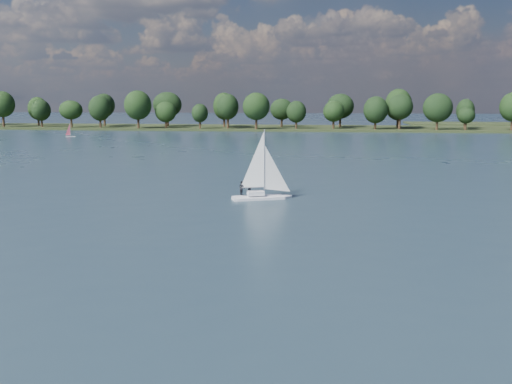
# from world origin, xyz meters

# --- Properties ---
(ground) EXTENTS (700.00, 700.00, 0.00)m
(ground) POSITION_xyz_m (0.00, 100.00, 0.00)
(ground) COLOR #233342
(ground) RESTS_ON ground
(far_shore) EXTENTS (660.00, 40.00, 1.50)m
(far_shore) POSITION_xyz_m (0.00, 212.00, 0.00)
(far_shore) COLOR black
(far_shore) RESTS_ON ground
(sailboat) EXTENTS (7.15, 4.31, 9.11)m
(sailboat) POSITION_xyz_m (2.93, 49.02, 2.54)
(sailboat) COLOR white
(sailboat) RESTS_ON ground
(dinghy_pink) EXTENTS (3.07, 2.57, 4.66)m
(dinghy_pink) POSITION_xyz_m (-70.83, 155.77, 1.10)
(dinghy_pink) COLOR silver
(dinghy_pink) RESTS_ON ground
(treeline) EXTENTS (562.53, 74.30, 17.52)m
(treeline) POSITION_xyz_m (-14.21, 208.19, 8.12)
(treeline) COLOR black
(treeline) RESTS_ON ground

